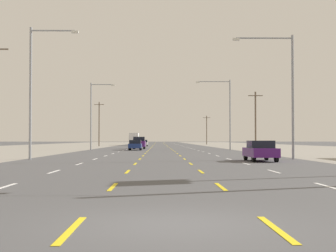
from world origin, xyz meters
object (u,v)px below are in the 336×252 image
Objects in this scene: sedan_far_right_nearest at (260,151)px; box_truck_far_left_far at (134,138)px; sedan_inner_left_midfar at (144,143)px; streetlight_left_row_1 at (93,112)px; streetlight_left_row_0 at (35,84)px; streetlight_right_row_0 at (286,86)px; streetlight_right_row_1 at (226,109)px; sedan_inner_left_near at (135,145)px; suv_inner_left_mid at (139,143)px.

sedan_far_right_nearest is 96.06m from box_truck_far_left_far.
streetlight_left_row_1 is (-6.11, -40.33, 4.85)m from sedan_inner_left_midfar.
streetlight_left_row_0 is at bearing -89.97° from streetlight_left_row_1.
streetlight_right_row_0 is at bearing -79.86° from box_truck_far_left_far.
streetlight_left_row_1 is 0.95× the size of streetlight_right_row_1.
sedan_inner_left_near is at bearing 112.16° from streetlight_right_row_0.
streetlight_right_row_1 is (-0.03, 33.54, 0.34)m from streetlight_right_row_0.
streetlight_right_row_0 is (16.44, -91.92, 3.85)m from box_truck_far_left_far.
sedan_inner_left_near is 14.29m from streetlight_right_row_1.
streetlight_right_row_0 is 33.55m from streetlight_right_row_1.
sedan_inner_left_midfar is 0.44× the size of streetlight_right_row_1.
streetlight_right_row_1 is (16.41, -58.38, 4.19)m from box_truck_far_left_far.
sedan_inner_left_near is 59.39m from box_truck_far_left_far.
streetlight_right_row_1 is (13.25, 0.92, 5.27)m from sedan_inner_left_near.
streetlight_right_row_1 is at bearing -33.80° from suv_inner_left_mid.
streetlight_left_row_0 is (-6.09, -73.87, 5.08)m from sedan_inner_left_midfar.
streetlight_right_row_1 is at bearing 85.86° from sedan_far_right_nearest.
streetlight_left_row_1 is (-0.02, 33.54, -0.23)m from streetlight_left_row_0.
sedan_inner_left_midfar is at bearing -80.27° from box_truck_far_left_far.
box_truck_far_left_far is (-3.09, 18.05, 1.08)m from sedan_inner_left_midfar.
sedan_inner_left_near is at bearing -86.96° from box_truck_far_left_far.
sedan_inner_left_midfar is at bearing 90.43° from suv_inner_left_mid.
box_truck_far_left_far is at bearing 99.73° from sedan_inner_left_midfar.
sedan_inner_left_midfar is 0.62× the size of box_truck_far_left_far.
box_truck_far_left_far is 93.46m from streetlight_right_row_0.
box_truck_far_left_far is (-3.33, 49.63, 0.81)m from suv_inner_left_mid.
streetlight_right_row_1 reaches higher than box_truck_far_left_far.
streetlight_left_row_1 is at bearing 114.55° from sedan_far_right_nearest.
sedan_far_right_nearest is 0.62× the size of box_truck_far_left_far.
box_truck_far_left_far is at bearing 98.23° from sedan_far_right_nearest.
sedan_far_right_nearest is at bearing -77.09° from suv_inner_left_mid.
streetlight_left_row_0 is (-16.75, 3.15, 5.08)m from sedan_far_right_nearest.
suv_inner_left_mid is 0.68× the size of box_truck_far_left_far.
streetlight_right_row_1 reaches higher than suv_inner_left_mid.
streetlight_right_row_1 is (13.07, -8.75, 5.00)m from suv_inner_left_mid.
streetlight_left_row_1 is 19.43m from streetlight_right_row_1.
streetlight_left_row_1 is at bearing 120.11° from streetlight_right_row_0.
sedan_inner_left_near is 0.62× the size of box_truck_far_left_far.
sedan_inner_left_midfar is (-0.06, 41.25, 0.00)m from sedan_inner_left_near.
streetlight_left_row_1 is at bearing 171.53° from sedan_inner_left_near.
sedan_inner_left_near is at bearing 106.50° from sedan_far_right_nearest.
suv_inner_left_mid is 11.74m from streetlight_left_row_1.
streetlight_right_row_1 is at bearing 0.00° from streetlight_left_row_1.
streetlight_left_row_1 is (-6.35, -8.75, 4.58)m from suv_inner_left_mid.
streetlight_left_row_1 is at bearing -125.96° from suv_inner_left_mid.
sedan_inner_left_midfar is 41.08m from streetlight_left_row_1.
streetlight_right_row_1 reaches higher than streetlight_left_row_1.
sedan_inner_left_near is at bearing 79.33° from streetlight_left_row_0.
streetlight_left_row_1 reaches higher than streetlight_right_row_0.
sedan_inner_left_midfar is at bearing 85.29° from streetlight_left_row_0.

